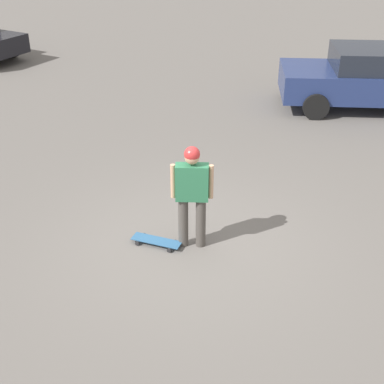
{
  "coord_description": "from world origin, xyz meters",
  "views": [
    {
      "loc": [
        -6.4,
        -2.21,
        4.6
      ],
      "look_at": [
        0.0,
        0.0,
        0.91
      ],
      "focal_mm": 50.0,
      "sensor_mm": 36.0,
      "label": 1
    }
  ],
  "objects": [
    {
      "name": "car_parked_near",
      "position": [
        7.26,
        -2.04,
        0.77
      ],
      "size": [
        2.84,
        4.41,
        1.51
      ],
      "rotation": [
        0.0,
        0.0,
        1.83
      ],
      "color": "navy",
      "rests_on": "ground_plane"
    },
    {
      "name": "skateboard",
      "position": [
        -0.17,
        0.51,
        0.06
      ],
      "size": [
        0.29,
        0.78,
        0.08
      ],
      "rotation": [
        0.0,
        0.0,
        1.54
      ],
      "color": "#336693",
      "rests_on": "ground_plane"
    },
    {
      "name": "ground_plane",
      "position": [
        0.0,
        0.0,
        0.0
      ],
      "size": [
        220.0,
        220.0,
        0.0
      ],
      "primitive_type": "plane",
      "color": "slate"
    },
    {
      "name": "person",
      "position": [
        0.0,
        0.0,
        0.94
      ],
      "size": [
        0.33,
        0.59,
        1.63
      ],
      "rotation": [
        0.0,
        0.0,
        -1.27
      ],
      "color": "#4C4742",
      "rests_on": "ground_plane"
    }
  ]
}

